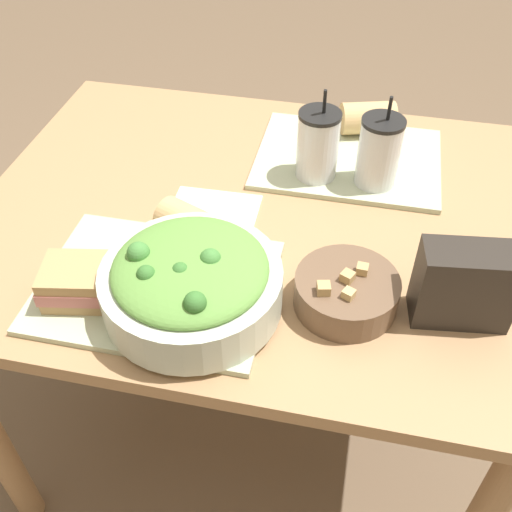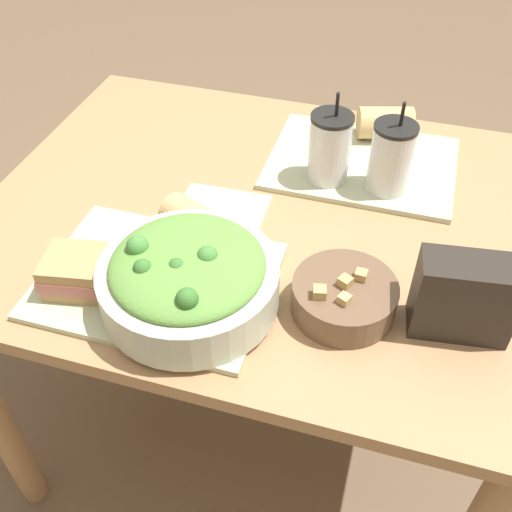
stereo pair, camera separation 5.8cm
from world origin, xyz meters
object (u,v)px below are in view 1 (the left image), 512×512
object	(u,v)px
drink_cup_red	(379,154)
sandwich_near	(85,282)
drink_cup_dark	(318,147)
chip_bag	(465,285)
soup_bowl	(346,291)
baguette_near	(202,231)
baguette_far	(369,118)
napkin_folded	(214,210)
salad_bowl	(191,281)

from	to	relation	value
drink_cup_red	sandwich_near	bearing A→B (deg)	-136.57
drink_cup_dark	chip_bag	distance (m)	0.44
soup_bowl	chip_bag	world-z (taller)	chip_bag
baguette_near	drink_cup_dark	world-z (taller)	drink_cup_dark
baguette_near	drink_cup_red	world-z (taller)	drink_cup_red
baguette_far	napkin_folded	size ratio (longest dim) A/B	0.76
soup_bowl	drink_cup_dark	distance (m)	0.36
drink_cup_dark	napkin_folded	xyz separation A→B (m)	(-0.18, -0.15, -0.08)
drink_cup_red	baguette_far	bearing A→B (deg)	98.81
salad_bowl	soup_bowl	distance (m)	0.26
baguette_near	sandwich_near	bearing A→B (deg)	158.60
baguette_far	chip_bag	world-z (taller)	chip_bag
chip_bag	napkin_folded	size ratio (longest dim) A/B	0.91
soup_bowl	drink_cup_red	xyz separation A→B (m)	(0.02, 0.35, 0.05)
baguette_far	sandwich_near	bearing A→B (deg)	129.46
sandwich_near	chip_bag	size ratio (longest dim) A/B	0.95
salad_bowl	baguette_far	size ratio (longest dim) A/B	2.17
sandwich_near	chip_bag	distance (m)	0.62
baguette_near	chip_bag	xyz separation A→B (m)	(0.45, -0.06, 0.02)
napkin_folded	soup_bowl	bearing A→B (deg)	-35.11
sandwich_near	napkin_folded	world-z (taller)	sandwich_near
salad_bowl	soup_bowl	world-z (taller)	salad_bowl
baguette_far	napkin_folded	bearing A→B (deg)	124.61
soup_bowl	drink_cup_dark	xyz separation A→B (m)	(-0.10, 0.35, 0.05)
soup_bowl	baguette_far	xyz separation A→B (m)	(-0.01, 0.54, 0.02)
napkin_folded	sandwich_near	bearing A→B (deg)	-117.47
baguette_near	drink_cup_red	xyz separation A→B (m)	(0.29, 0.27, 0.03)
soup_bowl	drink_cup_dark	size ratio (longest dim) A/B	0.88
chip_bag	napkin_folded	world-z (taller)	chip_bag
sandwich_near	baguette_near	world-z (taller)	baguette_near
drink_cup_dark	napkin_folded	distance (m)	0.25
sandwich_near	baguette_near	xyz separation A→B (m)	(0.16, 0.16, 0.00)
salad_bowl	chip_bag	xyz separation A→B (m)	(0.43, 0.08, 0.01)
drink_cup_red	napkin_folded	xyz separation A→B (m)	(-0.31, -0.15, -0.08)
salad_bowl	baguette_far	distance (m)	0.65
baguette_near	napkin_folded	xyz separation A→B (m)	(-0.01, 0.12, -0.05)
drink_cup_red	napkin_folded	size ratio (longest dim) A/B	1.11
baguette_near	soup_bowl	bearing A→B (deg)	-82.76
sandwich_near	chip_bag	xyz separation A→B (m)	(0.61, 0.10, 0.03)
baguette_near	chip_bag	bearing A→B (deg)	-74.79
napkin_folded	chip_bag	bearing A→B (deg)	-21.66
soup_bowl	baguette_far	size ratio (longest dim) A/B	1.28
baguette_far	drink_cup_dark	size ratio (longest dim) A/B	0.69
baguette_near	drink_cup_dark	size ratio (longest dim) A/B	0.93
sandwich_near	baguette_near	size ratio (longest dim) A/B	0.84
soup_bowl	sandwich_near	distance (m)	0.43
sandwich_near	salad_bowl	bearing A→B (deg)	-4.30
salad_bowl	soup_bowl	size ratio (longest dim) A/B	1.70
salad_bowl	chip_bag	bearing A→B (deg)	10.09
sandwich_near	drink_cup_red	distance (m)	0.62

